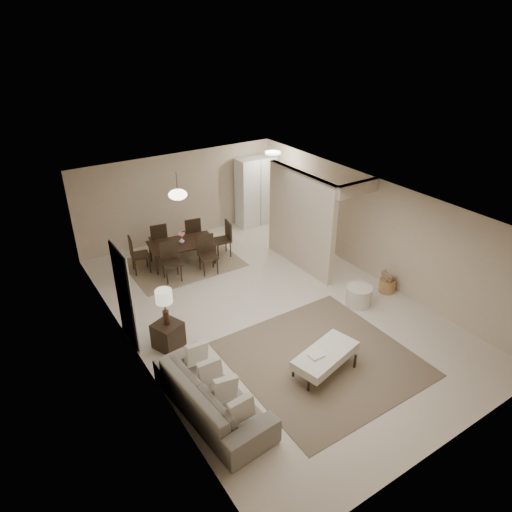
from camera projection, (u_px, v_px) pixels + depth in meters
floor at (268, 308)px, 10.21m from camera, size 9.00×9.00×0.00m
ceiling at (270, 203)px, 9.05m from camera, size 9.00×9.00×0.00m
back_wall at (180, 196)px, 12.97m from camera, size 6.00×0.00×6.00m
left_wall at (131, 302)px, 8.19m from camera, size 0.00×9.00×9.00m
right_wall at (371, 227)px, 11.07m from camera, size 0.00×9.00×9.00m
partition at (300, 221)px, 11.42m from camera, size 0.15×2.50×2.50m
doorway at (124, 297)px, 8.75m from camera, size 0.04×0.90×2.04m
pantry_cabinet at (256, 191)px, 13.93m from camera, size 1.20×0.55×2.10m
flush_light at (273, 153)px, 12.55m from camera, size 0.44×0.44×0.05m
living_rug at (322, 359)px, 8.70m from camera, size 3.20×3.20×0.01m
sofa at (212, 394)px, 7.41m from camera, size 2.46×1.13×0.70m
ottoman_bench at (325, 356)px, 8.21m from camera, size 1.42×0.90×0.47m
side_table at (168, 335)px, 8.91m from camera, size 0.64×0.64×0.54m
table_lamp at (164, 299)px, 8.53m from camera, size 0.32×0.32×0.76m
round_pouf at (359, 296)px, 10.24m from camera, size 0.58×0.58×0.45m
wicker_basket at (387, 286)px, 10.76m from camera, size 0.44×0.44×0.32m
dining_rug at (184, 263)px, 12.06m from camera, size 2.80×2.10×0.01m
dining_table at (183, 253)px, 11.93m from camera, size 1.82×1.20×0.59m
dining_chairs at (182, 247)px, 11.84m from camera, size 2.65×2.09×0.98m
vase at (182, 241)px, 11.75m from camera, size 0.18×0.18×0.14m
yellow_mat at (303, 254)px, 12.53m from camera, size 0.97×0.63×0.01m
pendant_light at (178, 195)px, 11.17m from camera, size 0.46×0.46×0.71m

